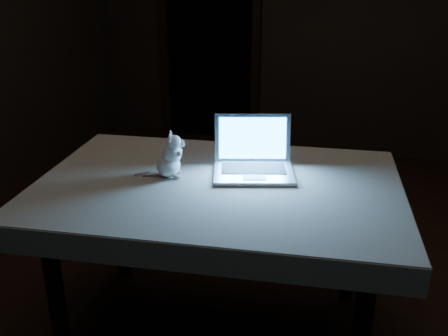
% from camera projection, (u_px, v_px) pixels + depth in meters
% --- Properties ---
extents(floor, '(5.00, 5.00, 0.00)m').
position_uv_depth(floor, '(240.00, 288.00, 2.85)').
color(floor, black).
rests_on(floor, ground).
extents(back_wall, '(4.50, 0.04, 2.60)m').
position_uv_depth(back_wall, '(323.00, 13.00, 4.54)').
color(back_wall, black).
rests_on(back_wall, ground).
extents(doorway, '(1.06, 0.36, 2.13)m').
position_uv_depth(doorway, '(210.00, 34.00, 4.95)').
color(doorway, black).
rests_on(doorway, back_wall).
extents(table, '(1.62, 1.17, 0.80)m').
position_uv_depth(table, '(218.00, 260.00, 2.39)').
color(table, black).
rests_on(table, floor).
extents(tablecloth, '(1.83, 1.44, 0.11)m').
position_uv_depth(tablecloth, '(206.00, 190.00, 2.29)').
color(tablecloth, beige).
rests_on(tablecloth, table).
extents(laptop, '(0.45, 0.42, 0.25)m').
position_uv_depth(laptop, '(254.00, 150.00, 2.26)').
color(laptop, silver).
rests_on(laptop, tablecloth).
extents(plush_mouse, '(0.20, 0.20, 0.21)m').
position_uv_depth(plush_mouse, '(168.00, 155.00, 2.25)').
color(plush_mouse, white).
rests_on(plush_mouse, tablecloth).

